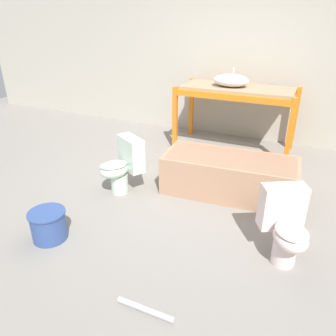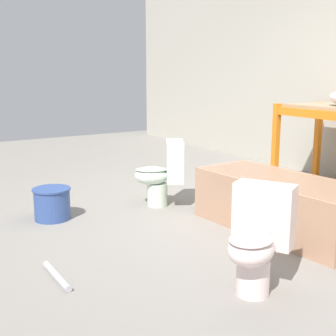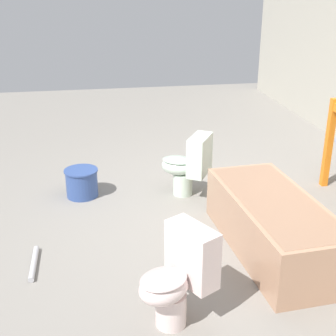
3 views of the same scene
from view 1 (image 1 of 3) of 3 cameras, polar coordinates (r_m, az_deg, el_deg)
The scene contains 9 objects.
ground_plane at distance 4.20m, azimuth 1.22°, elevation -3.55°, with size 12.00×12.00×0.00m, color gray.
warehouse_wall_rear at distance 5.86m, azimuth 10.80°, elevation 20.87°, with size 10.80×0.08×3.20m.
shelving_rack at distance 5.27m, azimuth 11.85°, elevation 12.03°, with size 1.82×0.82×1.01m.
sink_basin at distance 5.21m, azimuth 10.92°, elevation 14.76°, with size 0.54×0.38×0.27m.
bathtub_main at distance 4.04m, azimuth 10.62°, elevation -0.84°, with size 1.62×0.77×0.48m.
toilet_near at distance 4.03m, azimuth -7.87°, elevation 0.60°, with size 0.55×0.61×0.69m.
toilet_far at distance 3.08m, azimuth 19.77°, elevation -9.37°, with size 0.54×0.60×0.69m.
bucket_white at distance 3.46m, azimuth -20.10°, elevation -9.23°, with size 0.36×0.36×0.30m.
loose_pipe at distance 2.69m, azimuth -3.90°, elevation -23.36°, with size 0.47×0.05×0.05m.
Camera 1 is at (1.42, -3.38, 2.05)m, focal length 35.00 mm.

